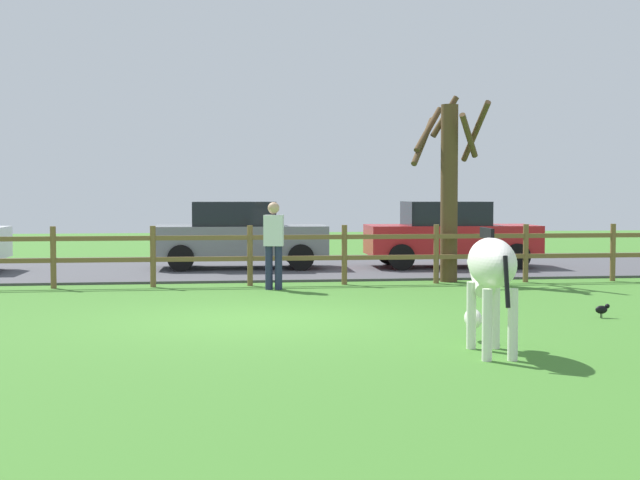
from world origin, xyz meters
TOP-DOWN VIEW (x-y plane):
  - ground_plane at (0.00, 0.00)m, footprint 60.00×60.00m
  - parking_asphalt at (0.00, 9.30)m, footprint 28.00×7.40m
  - paddock_fence at (-0.74, 5.00)m, footprint 20.63×0.11m
  - bare_tree at (4.27, 5.34)m, footprint 1.56×1.48m
  - zebra at (2.39, -3.15)m, footprint 0.58×1.94m
  - crow_on_grass at (4.95, -0.45)m, footprint 0.21×0.10m
  - parked_car_red at (5.15, 8.41)m, footprint 4.08×2.03m
  - parked_car_grey at (0.17, 8.76)m, footprint 4.07×2.01m
  - visitor_near_fence at (0.58, 4.20)m, footprint 0.40×0.29m

SIDE VIEW (x-z plane):
  - ground_plane at x=0.00m, z-range 0.00..0.00m
  - parking_asphalt at x=0.00m, z-range 0.00..0.05m
  - crow_on_grass at x=4.95m, z-range 0.02..0.23m
  - paddock_fence at x=-0.74m, z-range 0.08..1.26m
  - parked_car_red at x=5.15m, z-range 0.06..1.62m
  - parked_car_grey at x=0.17m, z-range 0.06..1.62m
  - visitor_near_fence at x=0.58m, z-range 0.09..1.73m
  - zebra at x=2.39m, z-range 0.22..1.63m
  - bare_tree at x=4.27m, z-range 0.12..3.93m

